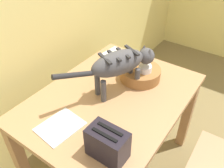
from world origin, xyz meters
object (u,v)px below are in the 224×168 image
object	(u,v)px
magazine	(60,126)
dining_table	(112,106)
cat	(121,64)
coffee_mug	(145,71)
book_stack	(113,55)
wicker_basket	(140,73)
saucer_bowl	(144,79)
toaster	(108,144)

from	to	relation	value
magazine	dining_table	bearing A→B (deg)	-6.07
cat	coffee_mug	bearing A→B (deg)	90.38
coffee_mug	book_stack	size ratio (longest dim) A/B	0.72
magazine	cat	bearing A→B (deg)	-4.78
cat	wicker_basket	xyz separation A→B (m)	(0.19, -0.04, -0.17)
saucer_bowl	wicker_basket	size ratio (longest dim) A/B	0.72
coffee_mug	book_stack	bearing A→B (deg)	70.25
dining_table	book_stack	world-z (taller)	book_stack
saucer_bowl	toaster	xyz separation A→B (m)	(-0.66, -0.16, 0.07)
wicker_basket	toaster	xyz separation A→B (m)	(-0.67, -0.20, 0.04)
magazine	toaster	size ratio (longest dim) A/B	1.21
wicker_basket	book_stack	bearing A→B (deg)	69.09
saucer_bowl	coffee_mug	bearing A→B (deg)	0.00
dining_table	toaster	bearing A→B (deg)	-147.62
magazine	wicker_basket	size ratio (longest dim) A/B	0.84
coffee_mug	dining_table	bearing A→B (deg)	161.84
coffee_mug	book_stack	xyz separation A→B (m)	(0.13, 0.37, -0.06)
book_stack	magazine	bearing A→B (deg)	-166.70
toaster	wicker_basket	bearing A→B (deg)	16.33
magazine	book_stack	world-z (taller)	book_stack
coffee_mug	magazine	bearing A→B (deg)	165.25
saucer_bowl	toaster	size ratio (longest dim) A/B	1.04
saucer_bowl	toaster	distance (m)	0.69
cat	toaster	world-z (taller)	cat
book_stack	wicker_basket	xyz separation A→B (m)	(-0.12, -0.33, 0.02)
saucer_bowl	toaster	bearing A→B (deg)	-166.59
coffee_mug	wicker_basket	xyz separation A→B (m)	(0.01, 0.04, -0.04)
coffee_mug	magazine	world-z (taller)	coffee_mug
cat	wicker_basket	distance (m)	0.26
dining_table	book_stack	distance (m)	0.51
cat	dining_table	bearing A→B (deg)	-70.89
cat	book_stack	bearing A→B (deg)	155.76
coffee_mug	magazine	distance (m)	0.70
book_stack	wicker_basket	size ratio (longest dim) A/B	0.66
dining_table	magazine	distance (m)	0.42
book_stack	dining_table	bearing A→B (deg)	-145.83
dining_table	cat	size ratio (longest dim) A/B	1.82
book_stack	saucer_bowl	bearing A→B (deg)	-110.21
book_stack	wicker_basket	world-z (taller)	wicker_basket
saucer_bowl	toaster	world-z (taller)	toaster
dining_table	book_stack	bearing A→B (deg)	34.17
wicker_basket	coffee_mug	bearing A→B (deg)	-99.36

